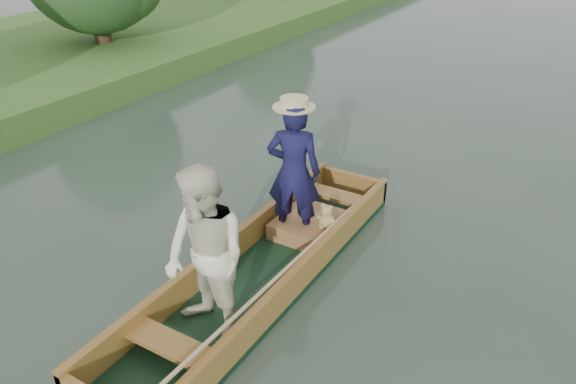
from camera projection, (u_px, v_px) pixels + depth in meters
The scene contains 2 objects.
ground at pixel (262, 281), 6.76m from camera, with size 120.00×120.00×0.00m, color #283D30.
punt at pixel (252, 239), 6.26m from camera, with size 1.20×5.26×1.98m.
Camera 1 is at (3.07, -4.49, 4.17)m, focal length 35.00 mm.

